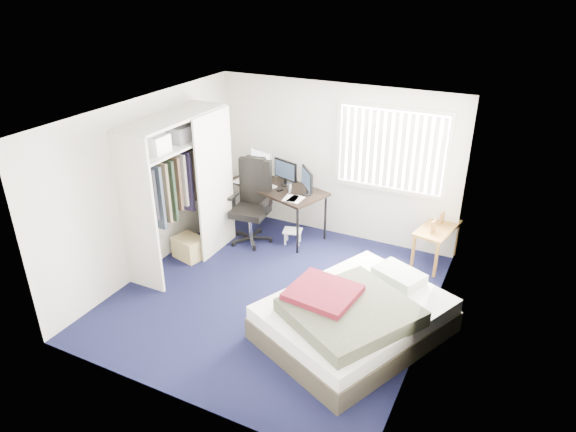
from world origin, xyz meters
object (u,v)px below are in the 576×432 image
(desk, at_px, (279,185))
(bed, at_px, (354,316))
(nightstand, at_px, (437,231))
(office_chair, at_px, (252,210))

(desk, height_order, bed, desk)
(bed, bearing_deg, nightstand, 77.07)
(bed, bearing_deg, office_chair, 144.91)
(desk, height_order, nightstand, desk)
(desk, distance_m, nightstand, 2.60)
(nightstand, xyz_separation_m, bed, (-0.50, -2.19, -0.23))
(desk, relative_size, nightstand, 1.94)
(bed, bearing_deg, desk, 134.77)
(desk, height_order, office_chair, office_chair)
(office_chair, distance_m, bed, 2.84)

